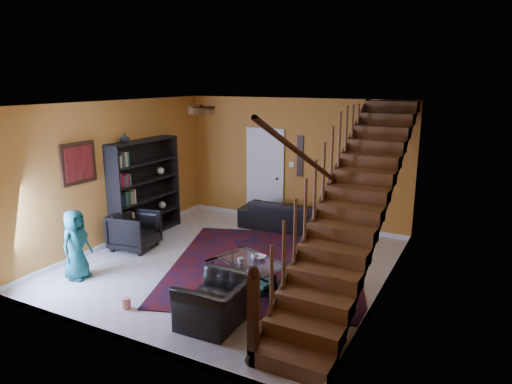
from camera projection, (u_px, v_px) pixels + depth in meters
floor at (232, 265)px, 8.06m from camera, size 5.50×5.50×0.00m
room at (210, 229)px, 9.79m from camera, size 5.50×5.50×5.50m
staircase at (353, 203)px, 6.76m from camera, size 0.95×5.02×3.18m
bookshelf at (146, 190)px, 9.42m from camera, size 0.35×1.80×2.00m
door at (265, 176)px, 10.47m from camera, size 0.82×0.05×2.05m
framed_picture at (79, 163)px, 8.02m from camera, size 0.04×0.74×0.74m
wall_hanging at (300, 156)px, 9.96m from camera, size 0.14×0.03×0.90m
ceiling_fixture at (202, 110)px, 6.71m from camera, size 0.40×0.40×0.10m
rug at (266, 265)px, 8.01m from camera, size 4.28×4.56×0.02m
sofa at (290, 215)px, 9.90m from camera, size 2.20×0.95×0.63m
armchair_left at (135, 231)px, 8.74m from camera, size 0.91×0.89×0.72m
armchair_right at (217, 302)px, 6.05m from camera, size 0.87×0.98×0.62m
person_adult_a at (323, 227)px, 9.65m from camera, size 0.44×0.30×1.20m
person_adult_b at (333, 227)px, 9.55m from camera, size 0.61×0.48×1.26m
person_child at (76, 245)px, 7.38m from camera, size 0.43×0.61×1.17m
coffee_table at (252, 272)px, 7.15m from camera, size 1.29×1.03×0.43m
cup_a at (255, 257)px, 7.14m from camera, size 0.14×0.14×0.09m
cup_b at (240, 261)px, 6.99m from camera, size 0.10×0.10×0.09m
bowl at (259, 257)px, 7.18m from camera, size 0.21×0.21×0.05m
vase at (125, 138)px, 8.72m from camera, size 0.18×0.18×0.19m
popcorn_bucket at (126, 303)px, 6.49m from camera, size 0.16×0.16×0.14m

